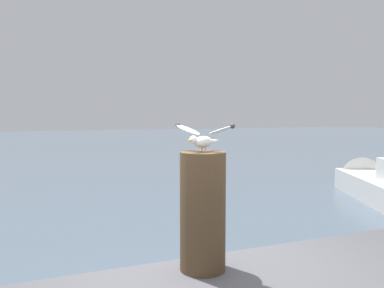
% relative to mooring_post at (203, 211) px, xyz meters
% --- Properties ---
extents(mooring_post, '(0.40, 0.40, 1.03)m').
position_rel_mooring_post_xyz_m(mooring_post, '(0.00, 0.00, 0.00)').
color(mooring_post, '#4C3823').
rests_on(mooring_post, harbor_quay).
extents(seagull, '(0.40, 0.58, 0.25)m').
position_rel_mooring_post_xyz_m(seagull, '(-0.00, -0.00, 0.64)').
color(seagull, tan).
rests_on(seagull, mooring_post).
extents(boat_white, '(3.92, 6.23, 1.65)m').
position_rel_mooring_post_xyz_m(boat_white, '(8.12, 5.38, -1.23)').
color(boat_white, silver).
rests_on(boat_white, ground_plane).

